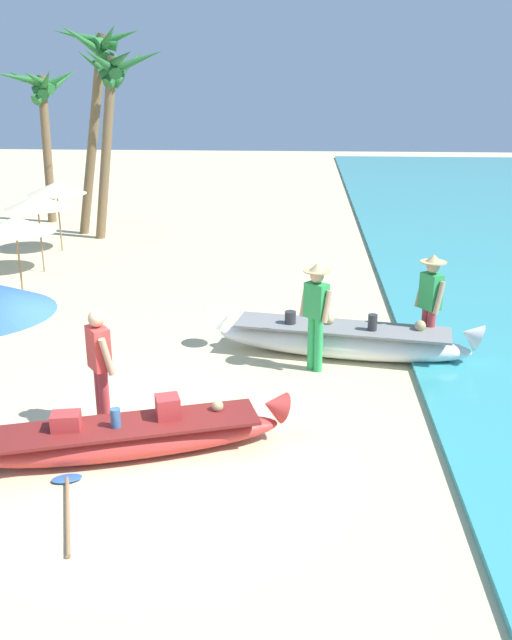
{
  "coord_description": "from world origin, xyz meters",
  "views": [
    {
      "loc": [
        1.97,
        -7.77,
        4.52
      ],
      "look_at": [
        1.26,
        2.62,
        0.9
      ],
      "focal_mm": 38.83,
      "sensor_mm": 36.0,
      "label": 1
    }
  ],
  "objects": [
    {
      "name": "person_vendor_assistant",
      "position": [
        4.14,
        3.55,
        1.04
      ],
      "size": [
        0.47,
        0.57,
        1.8
      ],
      "color": "#B2383D",
      "rests_on": "ground"
    },
    {
      "name": "person_vendor_hatted",
      "position": [
        2.21,
        2.78,
        1.05
      ],
      "size": [
        0.55,
        0.5,
        1.81
      ],
      "color": "green",
      "rests_on": "ground"
    },
    {
      "name": "palm_tree_leaning_seaward",
      "position": [
        -6.43,
        14.87,
        4.06
      ],
      "size": [
        2.53,
        2.46,
        5.0
      ],
      "color": "brown",
      "rests_on": "ground"
    },
    {
      "name": "person_tourist_customer",
      "position": [
        -0.69,
        0.58,
        0.96
      ],
      "size": [
        0.49,
        0.56,
        1.69
      ],
      "color": "#B2383D",
      "rests_on": "ground"
    },
    {
      "name": "boat_white_midground",
      "position": [
        2.67,
        3.38,
        0.31
      ],
      "size": [
        4.65,
        1.49,
        0.85
      ],
      "color": "white",
      "rests_on": "ground"
    },
    {
      "name": "palm_tree_mid_cluster",
      "position": [
        -4.01,
        13.03,
        4.88
      ],
      "size": [
        2.57,
        2.45,
        6.12
      ],
      "color": "brown",
      "rests_on": "ground"
    },
    {
      "name": "parasol_row_0",
      "position": [
        -3.86,
        5.74,
        1.75
      ],
      "size": [
        1.6,
        1.6,
        1.91
      ],
      "color": "#8E6B47",
      "rests_on": "ground"
    },
    {
      "name": "parasol_row_2",
      "position": [
        -4.75,
        10.74,
        1.75
      ],
      "size": [
        1.6,
        1.6,
        1.91
      ],
      "color": "#8E6B47",
      "rests_on": "ground"
    },
    {
      "name": "ground_plane",
      "position": [
        0.0,
        0.0,
        0.0
      ],
      "size": [
        80.0,
        80.0,
        0.0
      ],
      "primitive_type": "plane",
      "color": "beige"
    },
    {
      "name": "boat_red_foreground",
      "position": [
        -0.16,
        -0.13,
        0.25
      ],
      "size": [
        4.12,
        1.86,
        0.72
      ],
      "color": "red",
      "rests_on": "ground"
    },
    {
      "name": "parasol_row_1",
      "position": [
        -4.45,
        8.52,
        1.75
      ],
      "size": [
        1.6,
        1.6,
        1.91
      ],
      "color": "#8E6B47",
      "rests_on": "ground"
    },
    {
      "name": "palm_tree_tall_inland",
      "position": [
        -3.45,
        12.44,
        4.36
      ],
      "size": [
        2.55,
        2.28,
        5.48
      ],
      "color": "brown",
      "rests_on": "ground"
    },
    {
      "name": "paddle",
      "position": [
        -0.62,
        -1.22,
        0.03
      ],
      "size": [
        0.71,
        1.56,
        0.05
      ],
      "color": "#8E6B47",
      "rests_on": "ground"
    }
  ]
}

